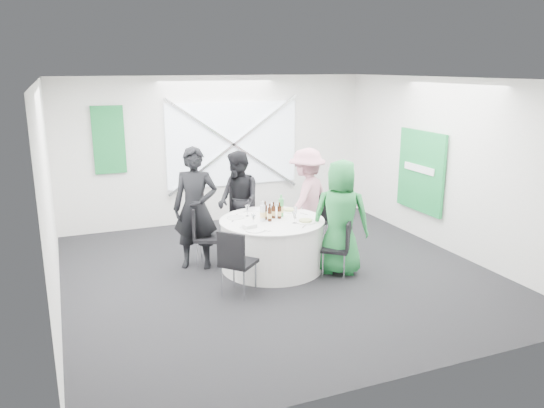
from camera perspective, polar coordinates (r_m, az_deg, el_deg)
name	(u,v)px	position (r m, az deg, el deg)	size (l,w,h in m)	color
floor	(277,272)	(7.92, 0.55, -7.35)	(6.00, 6.00, 0.00)	black
ceiling	(278,79)	(7.35, 0.60, 13.33)	(6.00, 6.00, 0.00)	white
wall_back	(218,150)	(10.30, -5.88, 5.81)	(6.00, 6.00, 0.00)	silver
wall_front	(404,244)	(4.97, 13.99, -4.18)	(6.00, 6.00, 0.00)	silver
wall_left	(49,199)	(6.97, -22.87, 0.46)	(6.00, 6.00, 0.00)	silver
wall_right	(448,166)	(9.08, 18.39, 3.94)	(6.00, 6.00, 0.00)	silver
window_panel	(233,144)	(10.34, -4.22, 6.44)	(2.60, 0.03, 1.60)	white
window_brace_a	(234,144)	(10.30, -4.15, 6.41)	(0.05, 0.05, 3.16)	silver
window_brace_b	(234,144)	(10.30, -4.15, 6.41)	(0.05, 0.05, 3.16)	silver
green_banner	(109,140)	(9.85, -17.15, 6.60)	(0.55, 0.04, 1.20)	#146838
green_sign	(421,171)	(9.53, 15.71, 3.40)	(0.05, 1.20, 1.40)	#18893D
banquet_table	(272,244)	(7.97, 0.00, -4.32)	(1.56, 1.56, 0.76)	silver
chair_back	(245,212)	(8.84, -2.90, -0.84)	(0.49, 0.50, 1.04)	black
chair_back_left	(204,232)	(8.04, -7.29, -2.98)	(0.57, 0.57, 0.94)	black
chair_back_right	(315,217)	(8.91, 4.69, -1.44)	(0.55, 0.54, 0.87)	black
chair_front_right	(341,244)	(7.70, 7.46, -4.32)	(0.53, 0.53, 0.83)	black
chair_front_left	(235,258)	(6.96, -3.96, -5.85)	(0.59, 0.59, 0.91)	black
person_man_back_left	(195,208)	(7.95, -8.23, -0.47)	(0.67, 0.44, 1.83)	black
person_man_back	(238,201)	(8.73, -3.62, 0.36)	(0.80, 0.44, 1.64)	black
person_woman_pink	(307,199)	(8.79, 3.75, 0.59)	(1.08, 0.50, 1.68)	#C57F8F
person_woman_green	(340,217)	(7.72, 7.38, -1.44)	(0.83, 0.54, 1.69)	#217A38
plate_back	(255,209)	(8.38, -1.81, -0.59)	(0.29, 0.29, 0.01)	white
plate_back_left	(236,218)	(7.95, -3.94, -1.46)	(0.26, 0.26, 0.01)	white
plate_back_right	(289,210)	(8.30, 1.87, -0.68)	(0.29, 0.29, 0.04)	white
plate_front_right	(306,221)	(7.73, 3.63, -1.86)	(0.29, 0.29, 0.04)	white
plate_front_left	(255,230)	(7.34, -1.84, -2.80)	(0.28, 0.28, 0.01)	white
napkin	(250,226)	(7.41, -2.41, -2.39)	(0.17, 0.12, 0.05)	silver
beer_bottle_a	(265,212)	(7.83, -0.73, -0.91)	(0.06, 0.06, 0.28)	#361809
beer_bottle_b	(273,212)	(7.91, 0.16, -0.87)	(0.06, 0.06, 0.25)	#361809
beer_bottle_c	(279,212)	(7.89, 0.80, -0.90)	(0.06, 0.06, 0.25)	#361809
beer_bottle_d	(270,214)	(7.74, -0.24, -1.14)	(0.06, 0.06, 0.27)	#361809
green_water_bottle	(281,208)	(7.99, 0.98, -0.40)	(0.08, 0.08, 0.33)	green
clear_water_bottle	(263,213)	(7.75, -1.02, -1.00)	(0.08, 0.08, 0.30)	silver
wine_glass_a	(294,215)	(7.65, 2.43, -1.17)	(0.07, 0.07, 0.17)	white
wine_glass_b	(253,217)	(7.53, -2.01, -1.43)	(0.07, 0.07, 0.17)	white
wine_glass_c	(295,210)	(7.91, 2.51, -0.64)	(0.07, 0.07, 0.17)	white
wine_glass_d	(247,208)	(8.02, -2.68, -0.44)	(0.07, 0.07, 0.17)	white
wine_glass_e	(272,206)	(8.14, 0.01, -0.19)	(0.07, 0.07, 0.17)	white
wine_glass_f	(279,206)	(8.13, 0.76, -0.21)	(0.07, 0.07, 0.17)	white
fork_a	(244,228)	(7.45, -3.01, -2.58)	(0.01, 0.15, 0.01)	silver
knife_a	(266,231)	(7.30, -0.60, -2.93)	(0.01, 0.15, 0.01)	silver
fork_b	(236,216)	(8.06, -3.85, -1.28)	(0.01, 0.15, 0.01)	silver
knife_b	(233,221)	(7.81, -4.20, -1.80)	(0.01, 0.15, 0.01)	silver
fork_c	(304,214)	(8.16, 3.43, -1.07)	(0.01, 0.15, 0.01)	silver
knife_c	(288,210)	(8.35, 1.75, -0.68)	(0.01, 0.15, 0.01)	silver
fork_d	(304,227)	(7.52, 3.45, -2.43)	(0.01, 0.15, 0.01)	silver
knife_d	(311,220)	(7.83, 4.21, -1.76)	(0.01, 0.15, 0.01)	silver
fork_e	(272,209)	(8.40, 0.00, -0.57)	(0.01, 0.15, 0.01)	silver
knife_e	(248,212)	(8.28, -2.60, -0.82)	(0.01, 0.15, 0.01)	silver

